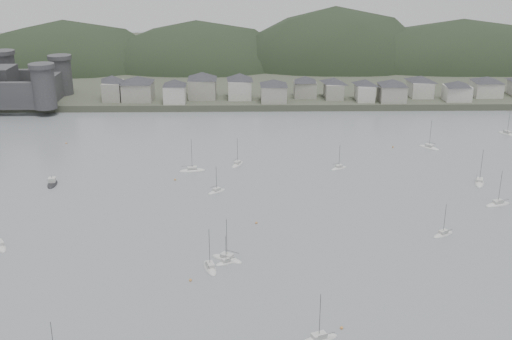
{
  "coord_description": "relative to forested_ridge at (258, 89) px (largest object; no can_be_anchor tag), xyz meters",
  "views": [
    {
      "loc": [
        -3.11,
        -107.48,
        71.77
      ],
      "look_at": [
        0.0,
        75.0,
        6.0
      ],
      "focal_mm": 44.02,
      "sensor_mm": 36.0,
      "label": 1
    }
  ],
  "objects": [
    {
      "name": "moored_fleet",
      "position": [
        -6.09,
        -218.0,
        11.46
      ],
      "size": [
        248.01,
        154.32,
        12.73
      ],
      "color": "beige",
      "rests_on": "ground"
    },
    {
      "name": "mooring_buoys",
      "position": [
        -22.39,
        -211.44,
        11.43
      ],
      "size": [
        129.5,
        124.79,
        0.7
      ],
      "color": "#C07F40",
      "rests_on": "ground"
    },
    {
      "name": "ground",
      "position": [
        -4.83,
        -269.4,
        11.28
      ],
      "size": [
        900.0,
        900.0,
        0.0
      ],
      "primitive_type": "plane",
      "color": "slate",
      "rests_on": "ground"
    },
    {
      "name": "far_shore_land",
      "position": [
        -4.83,
        25.6,
        12.78
      ],
      "size": [
        900.0,
        250.0,
        3.0
      ],
      "primitive_type": "cube",
      "color": "#383D2D",
      "rests_on": "ground"
    },
    {
      "name": "waterfront_town",
      "position": [
        45.75,
        -86.06,
        19.95
      ],
      "size": [
        451.48,
        28.46,
        12.92
      ],
      "color": "gray",
      "rests_on": "far_shore_land"
    },
    {
      "name": "motor_launch_far",
      "position": [
        -69.44,
        -190.22,
        11.58
      ],
      "size": [
        3.63,
        8.22,
        3.91
      ],
      "rotation": [
        0.0,
        0.0,
        3.24
      ],
      "color": "black",
      "rests_on": "ground"
    },
    {
      "name": "forested_ridge",
      "position": [
        0.0,
        0.0,
        0.0
      ],
      "size": [
        851.55,
        103.94,
        102.57
      ],
      "color": "black",
      "rests_on": "ground"
    }
  ]
}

